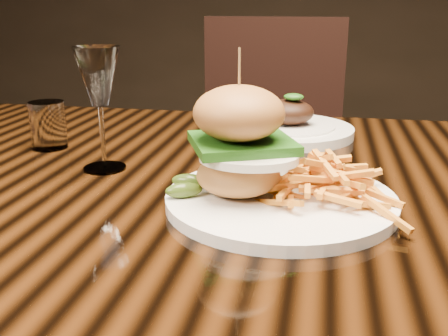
% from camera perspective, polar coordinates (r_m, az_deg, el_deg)
% --- Properties ---
extents(dining_table, '(1.60, 0.90, 0.75)m').
position_cam_1_polar(dining_table, '(0.81, 3.21, -6.08)').
color(dining_table, black).
rests_on(dining_table, ground).
extents(burger_plate, '(0.29, 0.29, 0.20)m').
position_cam_1_polar(burger_plate, '(0.66, 5.28, -0.04)').
color(burger_plate, white).
rests_on(burger_plate, dining_table).
extents(ramekin, '(0.09, 0.09, 0.04)m').
position_cam_1_polar(ramekin, '(0.78, 4.66, 0.31)').
color(ramekin, white).
rests_on(ramekin, dining_table).
extents(wine_glass, '(0.07, 0.07, 0.19)m').
position_cam_1_polar(wine_glass, '(0.81, -13.50, 9.23)').
color(wine_glass, white).
rests_on(wine_glass, dining_table).
extents(water_tumbler, '(0.06, 0.06, 0.08)m').
position_cam_1_polar(water_tumbler, '(0.97, -18.59, 4.44)').
color(water_tumbler, white).
rests_on(water_tumbler, dining_table).
extents(far_dish, '(0.25, 0.25, 0.08)m').
position_cam_1_polar(far_dish, '(1.03, 6.99, 4.44)').
color(far_dish, white).
rests_on(far_dish, dining_table).
extents(chair_far, '(0.47, 0.47, 0.95)m').
position_cam_1_polar(chair_far, '(1.70, 4.79, 1.97)').
color(chair_far, black).
rests_on(chair_far, ground).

